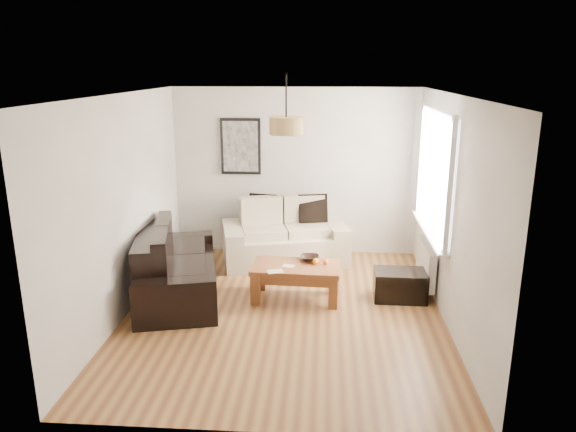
# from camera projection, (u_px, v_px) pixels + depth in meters

# --- Properties ---
(floor) EXTENTS (4.50, 4.50, 0.00)m
(floor) POSITION_uv_depth(u_px,v_px,m) (285.00, 312.00, 6.55)
(floor) COLOR brown
(floor) RESTS_ON ground
(ceiling) EXTENTS (3.80, 4.50, 0.00)m
(ceiling) POSITION_uv_depth(u_px,v_px,m) (284.00, 94.00, 5.85)
(ceiling) COLOR white
(ceiling) RESTS_ON floor
(wall_back) EXTENTS (3.80, 0.04, 2.60)m
(wall_back) POSITION_uv_depth(u_px,v_px,m) (295.00, 172.00, 8.36)
(wall_back) COLOR silver
(wall_back) RESTS_ON floor
(wall_front) EXTENTS (3.80, 0.04, 2.60)m
(wall_front) POSITION_uv_depth(u_px,v_px,m) (261.00, 286.00, 4.04)
(wall_front) COLOR silver
(wall_front) RESTS_ON floor
(wall_left) EXTENTS (0.04, 4.50, 2.60)m
(wall_left) POSITION_uv_depth(u_px,v_px,m) (124.00, 206.00, 6.33)
(wall_left) COLOR silver
(wall_left) RESTS_ON floor
(wall_right) EXTENTS (0.04, 4.50, 2.60)m
(wall_right) POSITION_uv_depth(u_px,v_px,m) (451.00, 212.00, 6.07)
(wall_right) COLOR silver
(wall_right) RESTS_ON floor
(window_bay) EXTENTS (0.14, 1.90, 1.60)m
(window_bay) POSITION_uv_depth(u_px,v_px,m) (436.00, 173.00, 6.76)
(window_bay) COLOR white
(window_bay) RESTS_ON wall_right
(radiator) EXTENTS (0.10, 0.90, 0.52)m
(radiator) POSITION_uv_depth(u_px,v_px,m) (426.00, 263.00, 7.10)
(radiator) COLOR white
(radiator) RESTS_ON wall_right
(poster) EXTENTS (0.62, 0.04, 0.87)m
(poster) POSITION_uv_depth(u_px,v_px,m) (241.00, 146.00, 8.28)
(poster) COLOR black
(poster) RESTS_ON wall_back
(pendant_shade) EXTENTS (0.40, 0.40, 0.20)m
(pendant_shade) POSITION_uv_depth(u_px,v_px,m) (286.00, 126.00, 6.24)
(pendant_shade) COLOR tan
(pendant_shade) RESTS_ON ceiling
(loveseat_cream) EXTENTS (2.02, 1.41, 0.91)m
(loveseat_cream) POSITION_uv_depth(u_px,v_px,m) (285.00, 232.00, 8.15)
(loveseat_cream) COLOR beige
(loveseat_cream) RESTS_ON floor
(sofa_leather) EXTENTS (1.39, 2.15, 0.86)m
(sofa_leather) POSITION_uv_depth(u_px,v_px,m) (177.00, 264.00, 6.93)
(sofa_leather) COLOR black
(sofa_leather) RESTS_ON floor
(coffee_table) EXTENTS (1.14, 0.66, 0.46)m
(coffee_table) POSITION_uv_depth(u_px,v_px,m) (296.00, 282.00, 6.87)
(coffee_table) COLOR brown
(coffee_table) RESTS_ON floor
(ottoman) EXTENTS (0.67, 0.44, 0.38)m
(ottoman) POSITION_uv_depth(u_px,v_px,m) (400.00, 285.00, 6.87)
(ottoman) COLOR black
(ottoman) RESTS_ON floor
(cushion_left) EXTENTS (0.45, 0.22, 0.43)m
(cushion_left) POSITION_uv_depth(u_px,v_px,m) (263.00, 208.00, 8.30)
(cushion_left) COLOR black
(cushion_left) RESTS_ON loveseat_cream
(cushion_right) EXTENTS (0.46, 0.22, 0.44)m
(cushion_right) POSITION_uv_depth(u_px,v_px,m) (313.00, 208.00, 8.25)
(cushion_right) COLOR black
(cushion_right) RESTS_ON loveseat_cream
(fruit_bowl) EXTENTS (0.26, 0.26, 0.06)m
(fruit_bowl) POSITION_uv_depth(u_px,v_px,m) (310.00, 258.00, 6.99)
(fruit_bowl) COLOR black
(fruit_bowl) RESTS_ON coffee_table
(orange_a) EXTENTS (0.07, 0.07, 0.06)m
(orange_a) POSITION_uv_depth(u_px,v_px,m) (317.00, 261.00, 6.84)
(orange_a) COLOR orange
(orange_a) RESTS_ON fruit_bowl
(orange_b) EXTENTS (0.08, 0.08, 0.07)m
(orange_b) POSITION_uv_depth(u_px,v_px,m) (326.00, 262.00, 6.81)
(orange_b) COLOR orange
(orange_b) RESTS_ON fruit_bowl
(orange_c) EXTENTS (0.08, 0.08, 0.08)m
(orange_c) POSITION_uv_depth(u_px,v_px,m) (316.00, 261.00, 6.84)
(orange_c) COLOR #FFA015
(orange_c) RESTS_ON fruit_bowl
(papers) EXTENTS (0.22, 0.18, 0.01)m
(papers) POSITION_uv_depth(u_px,v_px,m) (275.00, 271.00, 6.60)
(papers) COLOR silver
(papers) RESTS_ON coffee_table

